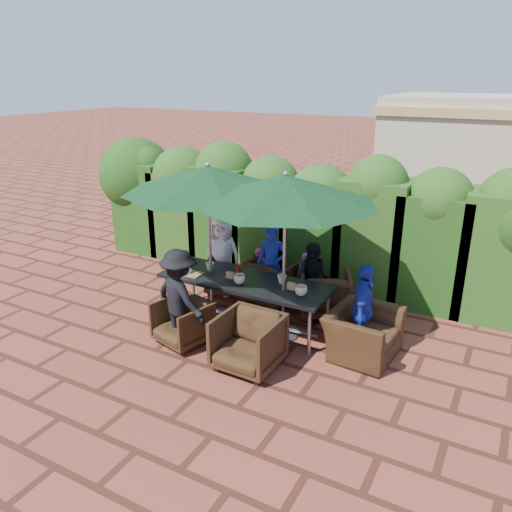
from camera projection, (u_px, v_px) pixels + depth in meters
The scene contains 30 objects.
ground at pixel (230, 326), 7.68m from camera, with size 80.00×80.00×0.00m, color brown.
dining_table at pixel (245, 284), 7.51m from camera, with size 2.63×0.90×0.75m.
umbrella_left at pixel (208, 179), 7.27m from camera, with size 2.53×2.53×2.46m.
umbrella_right at pixel (285, 189), 6.63m from camera, with size 2.53×2.53×2.46m.
chair_far_left at pixel (230, 273), 8.77m from camera, with size 0.70×0.66×0.72m, color black.
chair_far_mid at pixel (272, 279), 8.40m from camera, with size 0.79×0.74×0.81m, color black.
chair_far_right at pixel (325, 291), 7.94m from camera, with size 0.78×0.73×0.80m, color black.
chair_near_left at pixel (182, 320), 7.11m from camera, with size 0.68×0.64×0.70m, color black.
chair_near_right at pixel (248, 340), 6.48m from camera, with size 0.79×0.74×0.81m, color black.
chair_end_right at pixel (363, 326), 6.78m from camera, with size 0.99×0.64×0.87m, color black.
adult_far_left at pixel (223, 256), 8.63m from camera, with size 0.69×0.41×1.39m, color white.
adult_far_mid at pixel (272, 265), 8.23m from camera, with size 0.50×0.40×1.38m, color #1C2C98.
adult_far_right at pixel (314, 279), 7.93m from camera, with size 0.57×0.35×1.18m, color black.
adult_near_left at pixel (180, 297), 6.99m from camera, with size 0.91×0.42×1.42m, color black.
adult_end_right at pixel (363, 310), 6.72m from camera, with size 0.77×0.39×1.32m, color #1C2C98.
child_left at pixel (259, 272), 8.65m from camera, with size 0.31×0.25×0.85m, color #C04385.
child_right at pixel (305, 280), 8.25m from camera, with size 0.33×0.27×0.91m, color #794699.
pedestrian_a at pixel (406, 220), 10.10m from camera, with size 1.62×0.58×1.74m, color #238338.
pedestrian_b at pixel (445, 228), 9.93m from camera, with size 0.75×0.46×1.56m, color #C04385.
cup_a at pixel (187, 270), 7.71m from camera, with size 0.16×0.16×0.13m, color beige.
cup_b at pixel (210, 266), 7.84m from camera, with size 0.13×0.13×0.13m, color beige.
cup_c at pixel (239, 279), 7.34m from camera, with size 0.18×0.18×0.14m, color beige.
cup_d at pixel (282, 279), 7.34m from camera, with size 0.14×0.14×0.13m, color beige.
cup_e at pixel (301, 291), 6.94m from camera, with size 0.18×0.18×0.14m, color beige.
ketchup_bottle at pixel (237, 272), 7.56m from camera, with size 0.04×0.04×0.17m, color #B20C0A.
sauce_bottle at pixel (241, 271), 7.60m from camera, with size 0.04×0.04×0.17m, color #4C230C.
serving_tray at pixel (191, 274), 7.69m from camera, with size 0.35×0.25×0.02m, color olive.
number_block_left at pixel (230, 275), 7.53m from camera, with size 0.12×0.06×0.10m, color tan.
number_block_right at pixel (291, 286), 7.14m from camera, with size 0.12×0.06×0.10m, color tan.
hedge_wall at pixel (285, 208), 9.23m from camera, with size 9.10×1.60×2.47m.
Camera 1 is at (3.62, -5.82, 3.66)m, focal length 35.00 mm.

